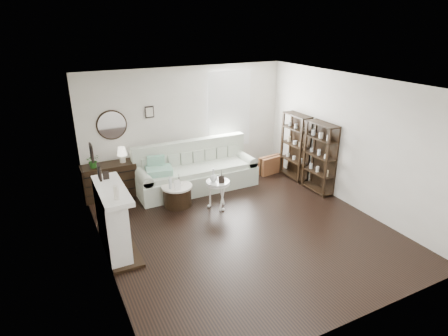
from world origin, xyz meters
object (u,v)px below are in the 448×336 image
dresser (110,181)px  drum_table (177,195)px  pedestal_table (218,183)px  sofa (195,173)px

dresser → drum_table: dresser is taller
drum_table → pedestal_table: size_ratio=1.08×
sofa → pedestal_table: (0.02, -1.16, 0.19)m
dresser → pedestal_table: size_ratio=1.90×
pedestal_table → dresser: bearing=140.9°
dresser → drum_table: bearing=-42.2°
sofa → drum_table: sofa is taller
sofa → pedestal_table: size_ratio=4.60×
sofa → pedestal_table: 1.18m
drum_table → pedestal_table: pedestal_table is taller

